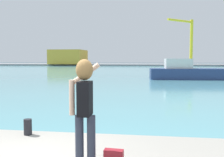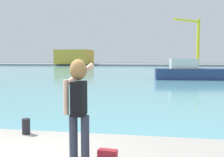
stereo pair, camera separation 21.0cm
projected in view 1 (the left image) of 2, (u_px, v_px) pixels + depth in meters
The scene contains 9 objects.
ground_plane at pixel (139, 70), 53.56m from camera, with size 220.00×220.00×0.00m, color #334751.
harbor_water at pixel (139, 70), 55.53m from camera, with size 140.00×100.00×0.02m, color #599EA8.
far_shore_dock at pixel (143, 65), 95.01m from camera, with size 140.00×20.00×0.55m, color gray.
person_photographer at pixel (84, 100), 4.19m from camera, with size 0.52×0.55×1.74m.
handbag at pixel (114, 157), 4.27m from camera, with size 0.32×0.14×0.24m, color maroon.
harbor_bollard at pixel (28, 127), 5.91m from camera, with size 0.18×0.18×0.36m, color black.
boat_moored at pixel (186, 72), 29.28m from camera, with size 8.53×3.02×2.35m.
warehouse_left at pixel (68, 57), 93.06m from camera, with size 11.54×11.81×5.07m, color gold.
port_crane at pixel (189, 37), 85.00m from camera, with size 9.08×8.06×14.88m.
Camera 1 is at (1.84, -3.80, 2.33)m, focal length 41.21 mm.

